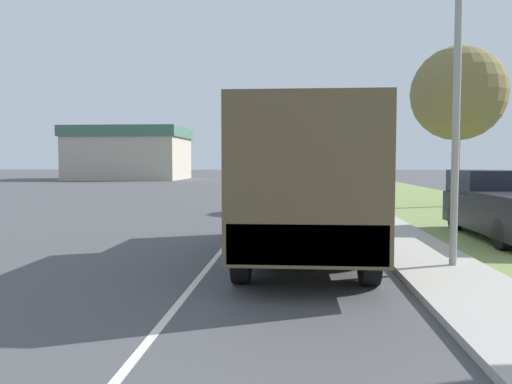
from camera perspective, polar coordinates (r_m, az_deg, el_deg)
name	(u,v)px	position (r m, az deg, el deg)	size (l,w,h in m)	color
ground_plane	(273,187)	(40.73, 1.92, 0.52)	(180.00, 180.00, 0.00)	#4C4C4F
lane_centre_stripe	(273,187)	(40.73, 1.92, 0.53)	(0.12, 120.00, 0.00)	silver
sidewalk_right	(328,187)	(40.79, 8.25, 0.58)	(1.80, 120.00, 0.12)	#ADAAA3
grass_strip_right	(383,188)	(41.33, 14.34, 0.47)	(7.00, 120.00, 0.02)	olive
military_truck	(303,180)	(10.69, 5.37, 1.37)	(2.48, 7.50, 3.14)	#606647
car_nearest_ahead	(303,193)	(23.59, 5.36, -0.08)	(1.81, 4.82, 1.40)	#336B3D
car_second_ahead	(296,179)	(37.61, 4.60, 1.45)	(1.78, 4.73, 1.75)	#336B3D
pickup_truck	(506,206)	(15.25, 26.69, -1.46)	(2.00, 5.23, 1.83)	black
lamp_post	(448,23)	(10.47, 21.08, 17.55)	(1.69, 0.24, 7.76)	gray
tree_mid_right	(458,94)	(25.24, 22.12, 10.36)	(4.32, 4.32, 7.39)	#4C3D2D
building_distant	(130,153)	(61.57, -14.24, 4.32)	(13.30, 10.41, 6.14)	#B2A893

